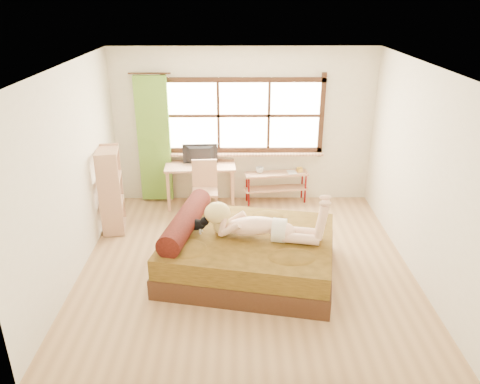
{
  "coord_description": "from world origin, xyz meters",
  "views": [
    {
      "loc": [
        -0.13,
        -5.65,
        3.51
      ],
      "look_at": [
        -0.08,
        0.2,
        1.0
      ],
      "focal_mm": 35.0,
      "sensor_mm": 36.0,
      "label": 1
    }
  ],
  "objects_px": {
    "kitten": "(195,223)",
    "chair": "(205,185)",
    "desk": "(200,170)",
    "woman": "(261,214)",
    "pipe_shelf": "(277,181)",
    "bed": "(245,251)",
    "bookshelf": "(111,190)"
  },
  "relations": [
    {
      "from": "chair",
      "to": "bookshelf",
      "type": "relative_size",
      "value": 0.71
    },
    {
      "from": "chair",
      "to": "woman",
      "type": "bearing_deg",
      "value": -68.45
    },
    {
      "from": "kitten",
      "to": "pipe_shelf",
      "type": "distance_m",
      "value": 2.55
    },
    {
      "from": "kitten",
      "to": "desk",
      "type": "bearing_deg",
      "value": 103.21
    },
    {
      "from": "kitten",
      "to": "bookshelf",
      "type": "bearing_deg",
      "value": 151.58
    },
    {
      "from": "woman",
      "to": "pipe_shelf",
      "type": "xyz_separation_m",
      "value": [
        0.41,
        2.34,
        -0.47
      ]
    },
    {
      "from": "bookshelf",
      "to": "kitten",
      "type": "bearing_deg",
      "value": -49.68
    },
    {
      "from": "chair",
      "to": "pipe_shelf",
      "type": "bearing_deg",
      "value": 18.32
    },
    {
      "from": "woman",
      "to": "chair",
      "type": "height_order",
      "value": "woman"
    },
    {
      "from": "bed",
      "to": "bookshelf",
      "type": "xyz_separation_m",
      "value": [
        -2.06,
        1.25,
        0.38
      ]
    },
    {
      "from": "desk",
      "to": "chair",
      "type": "relative_size",
      "value": 1.3
    },
    {
      "from": "desk",
      "to": "chair",
      "type": "distance_m",
      "value": 0.4
    },
    {
      "from": "kitten",
      "to": "chair",
      "type": "xyz_separation_m",
      "value": [
        0.03,
        1.7,
        -0.16
      ]
    },
    {
      "from": "woman",
      "to": "pipe_shelf",
      "type": "distance_m",
      "value": 2.42
    },
    {
      "from": "bed",
      "to": "kitten",
      "type": "bearing_deg",
      "value": -176.3
    },
    {
      "from": "bed",
      "to": "pipe_shelf",
      "type": "xyz_separation_m",
      "value": [
        0.61,
        2.28,
        0.11
      ]
    },
    {
      "from": "woman",
      "to": "bookshelf",
      "type": "bearing_deg",
      "value": 161.28
    },
    {
      "from": "chair",
      "to": "pipe_shelf",
      "type": "height_order",
      "value": "chair"
    },
    {
      "from": "bed",
      "to": "pipe_shelf",
      "type": "distance_m",
      "value": 2.36
    },
    {
      "from": "woman",
      "to": "kitten",
      "type": "height_order",
      "value": "woman"
    },
    {
      "from": "chair",
      "to": "kitten",
      "type": "bearing_deg",
      "value": -93.83
    },
    {
      "from": "bed",
      "to": "desk",
      "type": "distance_m",
      "value": 2.3
    },
    {
      "from": "kitten",
      "to": "woman",
      "type": "bearing_deg",
      "value": 1.55
    },
    {
      "from": "bookshelf",
      "to": "bed",
      "type": "bearing_deg",
      "value": -41.16
    },
    {
      "from": "bed",
      "to": "bookshelf",
      "type": "bearing_deg",
      "value": 160.1
    },
    {
      "from": "bed",
      "to": "kitten",
      "type": "xyz_separation_m",
      "value": [
        -0.67,
        0.09,
        0.39
      ]
    },
    {
      "from": "bed",
      "to": "woman",
      "type": "xyz_separation_m",
      "value": [
        0.2,
        -0.06,
        0.58
      ]
    },
    {
      "from": "woman",
      "to": "chair",
      "type": "xyz_separation_m",
      "value": [
        -0.84,
        1.85,
        -0.36
      ]
    },
    {
      "from": "bed",
      "to": "desk",
      "type": "xyz_separation_m",
      "value": [
        -0.73,
        2.16,
        0.35
      ]
    },
    {
      "from": "chair",
      "to": "pipe_shelf",
      "type": "xyz_separation_m",
      "value": [
        1.25,
        0.49,
        -0.11
      ]
    },
    {
      "from": "woman",
      "to": "bookshelf",
      "type": "relative_size",
      "value": 1.16
    },
    {
      "from": "bed",
      "to": "pipe_shelf",
      "type": "height_order",
      "value": "bed"
    }
  ]
}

